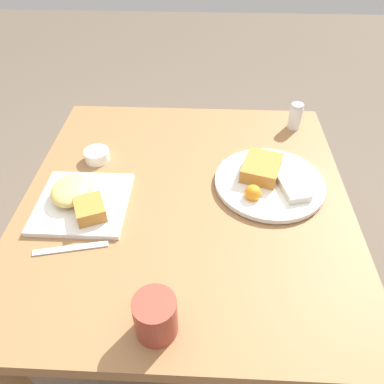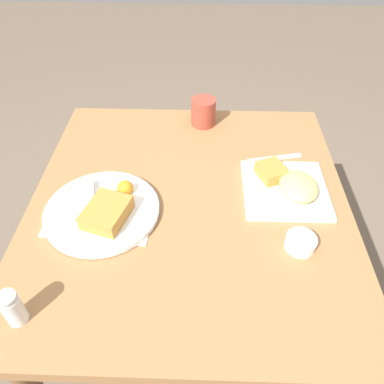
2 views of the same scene
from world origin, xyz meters
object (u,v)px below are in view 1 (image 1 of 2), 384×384
Objects in this scene: plate_oval_far at (269,180)px; coffee_mug at (156,316)px; plate_square_near at (80,199)px; salt_shaker at (295,118)px; butter_knife at (71,248)px; sauce_ramekin at (97,155)px.

plate_oval_far is 0.51m from coffee_mug.
coffee_mug reaches higher than plate_square_near.
salt_shaker reaches higher than butter_knife.
plate_square_near reaches higher than sauce_ramekin.
butter_knife is (0.25, -0.48, -0.02)m from plate_oval_far.
plate_square_near is at bearing -78.33° from plate_oval_far.
coffee_mug reaches higher than butter_knife.
coffee_mug is (0.19, 0.22, 0.04)m from butter_knife.
salt_shaker is at bearing 123.24° from plate_square_near.
coffee_mug reaches higher than sauce_ramekin.
sauce_ramekin is 0.43× the size of butter_knife.
plate_oval_far reaches higher than sauce_ramekin.
salt_shaker is (-0.30, 0.11, 0.02)m from plate_oval_far.
sauce_ramekin is at bearing -71.39° from salt_shaker.
plate_square_near is at bearing 0.44° from sauce_ramekin.
sauce_ramekin is (-0.09, -0.50, -0.00)m from plate_oval_far.
plate_oval_far is 3.26× the size of coffee_mug.
plate_square_near is at bearing 83.66° from butter_knife.
plate_square_near is at bearing -56.76° from salt_shaker.
salt_shaker is at bearing 153.06° from coffee_mug.
plate_oval_far is at bearing -21.13° from salt_shaker.
plate_square_near is at bearing -144.47° from coffee_mug.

